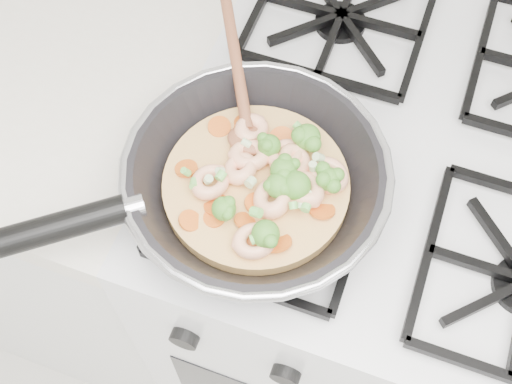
% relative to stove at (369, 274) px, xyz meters
% --- Properties ---
extents(stove, '(0.60, 0.60, 0.92)m').
position_rel_stove_xyz_m(stove, '(0.00, 0.00, 0.00)').
color(stove, white).
rests_on(stove, ground).
extents(skillet, '(0.41, 0.48, 0.09)m').
position_rel_stove_xyz_m(skillet, '(-0.17, -0.15, 0.50)').
color(skillet, black).
rests_on(skillet, stove).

